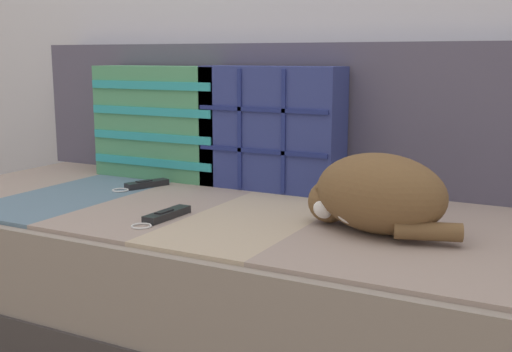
# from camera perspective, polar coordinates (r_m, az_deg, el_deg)

# --- Properties ---
(couch) EXTENTS (1.86, 0.90, 0.42)m
(couch) POSITION_cam_1_polar(r_m,az_deg,el_deg) (1.80, -2.85, -9.00)
(couch) COLOR #3D3838
(couch) RESTS_ON ground_plane
(sofa_backrest) EXTENTS (1.83, 0.14, 0.43)m
(sofa_backrest) POSITION_cam_1_polar(r_m,az_deg,el_deg) (2.03, 2.54, 5.64)
(sofa_backrest) COLOR #514C60
(sofa_backrest) RESTS_ON couch
(throw_pillow_quilted) EXTENTS (0.43, 0.14, 0.36)m
(throw_pillow_quilted) POSITION_cam_1_polar(r_m,az_deg,el_deg) (1.90, 1.40, 4.26)
(throw_pillow_quilted) COLOR navy
(throw_pillow_quilted) RESTS_ON couch
(throw_pillow_striped) EXTENTS (0.46, 0.14, 0.36)m
(throw_pillow_striped) POSITION_cam_1_polar(r_m,az_deg,el_deg) (2.10, -8.32, 4.74)
(throw_pillow_striped) COLOR #4C9366
(throw_pillow_striped) RESTS_ON couch
(sleeping_cat) EXTENTS (0.37, 0.25, 0.18)m
(sleeping_cat) POSITION_cam_1_polar(r_m,az_deg,el_deg) (1.46, 10.46, -1.68)
(sleeping_cat) COLOR brown
(sleeping_cat) RESTS_ON couch
(game_remote_near) EXTENTS (0.05, 0.20, 0.02)m
(game_remote_near) POSITION_cam_1_polar(r_m,az_deg,el_deg) (1.58, -8.08, -3.48)
(game_remote_near) COLOR black
(game_remote_near) RESTS_ON couch
(game_remote_far) EXTENTS (0.11, 0.19, 0.02)m
(game_remote_far) POSITION_cam_1_polar(r_m,az_deg,el_deg) (1.97, -9.86, -0.75)
(game_remote_far) COLOR black
(game_remote_far) RESTS_ON couch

